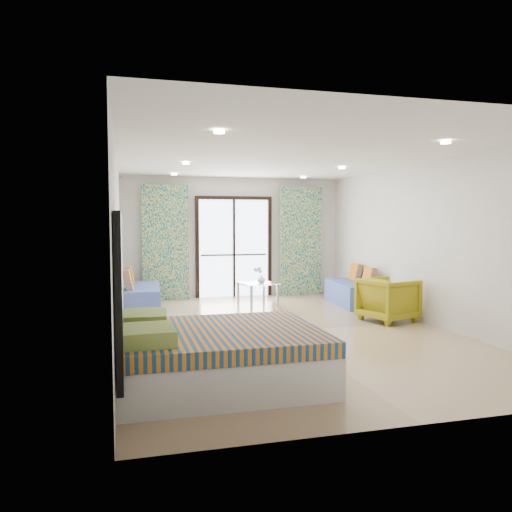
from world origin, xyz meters
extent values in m
cube|color=black|center=(0.00, 3.71, 2.24)|extent=(1.76, 0.08, 0.08)
cube|color=black|center=(-0.84, 3.71, 1.10)|extent=(0.08, 0.08, 2.20)
cube|color=black|center=(0.84, 3.71, 1.10)|extent=(0.08, 0.08, 2.20)
cube|color=black|center=(0.00, 3.71, 1.10)|extent=(0.05, 0.06, 2.20)
cube|color=#595451|center=(0.00, 3.73, 0.95)|extent=(1.52, 0.03, 0.04)
cube|color=silver|center=(-1.55, 3.57, 1.25)|extent=(1.00, 0.10, 2.50)
cube|color=silver|center=(1.55, 3.57, 1.25)|extent=(1.00, 0.10, 2.50)
cylinder|color=#FFE0B2|center=(-1.40, -2.00, 2.67)|extent=(0.12, 0.12, 0.02)
cylinder|color=#FFE0B2|center=(1.40, -2.00, 2.67)|extent=(0.12, 0.12, 0.02)
cylinder|color=#FFE0B2|center=(-1.40, 1.00, 2.67)|extent=(0.12, 0.12, 0.02)
cylinder|color=#FFE0B2|center=(1.40, 1.00, 2.67)|extent=(0.12, 0.12, 0.02)
cylinder|color=#FFE0B2|center=(-1.40, 3.00, 2.67)|extent=(0.12, 0.12, 0.02)
cylinder|color=#FFE0B2|center=(1.40, 3.00, 2.67)|extent=(0.12, 0.12, 0.02)
cube|color=black|center=(-2.46, -2.25, 1.05)|extent=(0.06, 2.10, 1.50)
cube|color=silver|center=(-2.47, -1.00, 1.05)|extent=(0.02, 0.10, 0.10)
cube|color=silver|center=(-1.45, -2.25, 0.21)|extent=(2.11, 1.69, 0.42)
cube|color=navy|center=(-1.45, -2.25, 0.50)|extent=(2.09, 1.72, 0.16)
cube|color=#1C7E6D|center=(-2.21, -2.65, 0.65)|extent=(0.50, 0.60, 0.15)
cube|color=#1C7E6D|center=(-2.21, -1.85, 0.65)|extent=(0.51, 0.61, 0.15)
cube|color=#485EAB|center=(-2.10, 2.36, 0.19)|extent=(0.74, 1.73, 0.38)
cube|color=#485EAB|center=(-2.10, 2.36, 0.43)|extent=(0.72, 1.70, 0.09)
cube|color=navy|center=(-2.35, 1.97, 0.64)|extent=(0.21, 0.43, 0.39)
cube|color=navy|center=(-2.32, 2.77, 0.64)|extent=(0.21, 0.43, 0.39)
cube|color=#485EAB|center=(2.10, 2.01, 0.18)|extent=(0.80, 1.71, 0.37)
cube|color=#485EAB|center=(2.10, 2.01, 0.41)|extent=(0.79, 1.68, 0.09)
cube|color=navy|center=(2.29, 1.60, 0.63)|extent=(0.22, 0.43, 0.38)
cube|color=navy|center=(2.37, 2.37, 0.63)|extent=(0.22, 0.43, 0.38)
cylinder|color=silver|center=(-0.01, 2.07, 0.22)|extent=(0.07, 0.07, 0.45)
cylinder|color=silver|center=(0.58, 2.21, 0.22)|extent=(0.07, 0.07, 0.45)
cylinder|color=silver|center=(-0.14, 2.66, 0.22)|extent=(0.07, 0.07, 0.45)
cylinder|color=silver|center=(0.44, 2.79, 0.22)|extent=(0.07, 0.07, 0.45)
cube|color=#8CA59E|center=(0.22, 2.43, 0.45)|extent=(0.83, 0.83, 0.02)
sphere|color=white|center=(0.27, 2.45, 0.69)|extent=(0.08, 0.08, 0.08)
sphere|color=white|center=(0.20, 2.49, 0.71)|extent=(0.08, 0.08, 0.08)
sphere|color=white|center=(0.16, 2.42, 0.73)|extent=(0.08, 0.08, 0.08)
sphere|color=white|center=(0.23, 2.38, 0.76)|extent=(0.08, 0.08, 0.08)
imported|color=white|center=(0.28, 2.39, 0.54)|extent=(0.21, 0.22, 0.16)
imported|color=#978D13|center=(1.96, 0.27, 0.41)|extent=(0.94, 0.98, 0.82)
camera|label=1|loc=(-2.40, -7.35, 1.72)|focal=35.00mm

